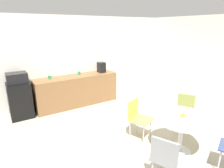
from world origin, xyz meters
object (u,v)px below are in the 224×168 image
(chair_olive, at_px, (185,109))
(chair_yellow, at_px, (137,114))
(fruit_bowl, at_px, (183,117))
(microwave, at_px, (17,78))
(round_table, at_px, (182,125))
(mug_green, at_px, (50,77))
(coffee_maker, at_px, (101,67))
(mini_fridge, at_px, (20,100))
(mug_white, at_px, (79,73))
(chair_gray, at_px, (165,156))

(chair_olive, xyz_separation_m, chair_yellow, (-1.11, 0.36, 0.00))
(fruit_bowl, bearing_deg, microwave, 124.02)
(round_table, distance_m, mug_green, 3.61)
(chair_olive, distance_m, chair_yellow, 1.16)
(fruit_bowl, bearing_deg, round_table, 36.10)
(fruit_bowl, relative_size, coffee_maker, 0.71)
(microwave, distance_m, round_table, 3.96)
(round_table, xyz_separation_m, coffee_maker, (0.15, 3.21, 0.48))
(mug_green, bearing_deg, mini_fridge, -174.94)
(mug_white, distance_m, mug_green, 0.89)
(chair_olive, relative_size, mug_white, 6.43)
(mini_fridge, distance_m, round_table, 3.93)
(round_table, distance_m, fruit_bowl, 0.21)
(mini_fridge, bearing_deg, mug_white, 3.29)
(mug_green, bearing_deg, chair_yellow, -65.14)
(mini_fridge, bearing_deg, coffee_maker, 0.00)
(chair_olive, xyz_separation_m, mug_green, (-2.23, 2.77, 0.43))
(fruit_bowl, height_order, mug_white, mug_white)
(chair_gray, bearing_deg, microwave, 111.59)
(microwave, height_order, mug_white, microwave)
(chair_yellow, bearing_deg, chair_olive, -17.82)
(round_table, height_order, mug_white, mug_white)
(mug_green, bearing_deg, mug_white, 1.66)
(mini_fridge, bearing_deg, chair_yellow, -50.48)
(mini_fridge, relative_size, chair_yellow, 1.12)
(chair_olive, bearing_deg, mug_green, 128.75)
(chair_olive, relative_size, coffee_maker, 2.59)
(microwave, xyz_separation_m, chair_yellow, (1.93, -2.35, -0.54))
(microwave, bearing_deg, coffee_maker, 0.00)
(fruit_bowl, bearing_deg, coffee_maker, 86.19)
(microwave, xyz_separation_m, chair_gray, (1.42, -3.60, -0.54))
(mini_fridge, distance_m, fruit_bowl, 3.95)
(round_table, bearing_deg, coffee_maker, 87.31)
(mug_white, height_order, mug_green, same)
(round_table, relative_size, mug_white, 7.89)
(microwave, distance_m, chair_olive, 4.10)
(chair_olive, xyz_separation_m, mug_white, (-1.34, 2.80, 0.43))
(chair_gray, relative_size, fruit_bowl, 3.66)
(mini_fridge, distance_m, mug_white, 1.77)
(microwave, height_order, chair_gray, microwave)
(round_table, relative_size, chair_yellow, 1.23)
(round_table, height_order, chair_yellow, chair_yellow)
(mug_white, bearing_deg, mug_green, -178.34)
(coffee_maker, bearing_deg, fruit_bowl, -93.81)
(mini_fridge, relative_size, round_table, 0.91)
(fruit_bowl, distance_m, coffee_maker, 3.28)
(chair_olive, xyz_separation_m, chair_gray, (-1.62, -0.90, 0.00))
(fruit_bowl, relative_size, mug_green, 1.76)
(chair_gray, height_order, mug_white, mug_white)
(round_table, height_order, fruit_bowl, fruit_bowl)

